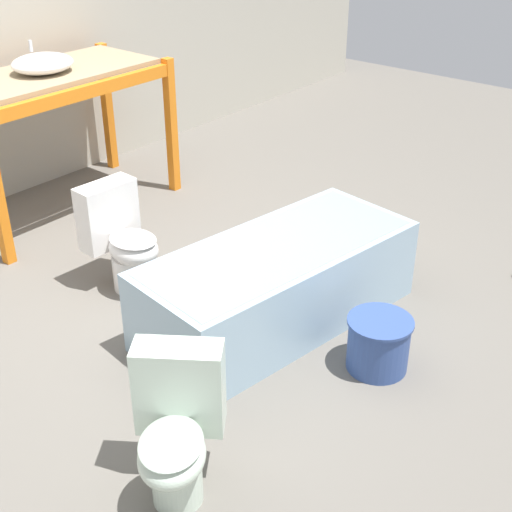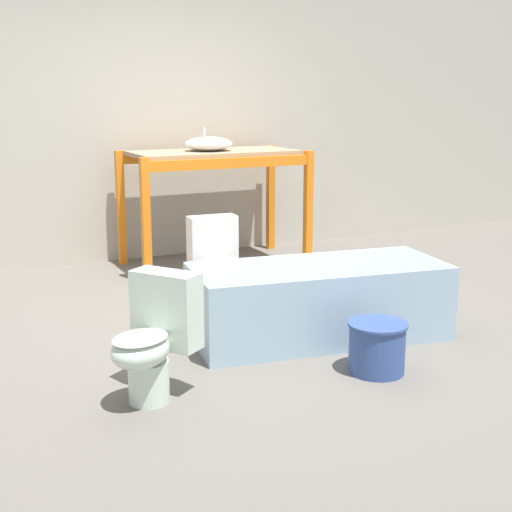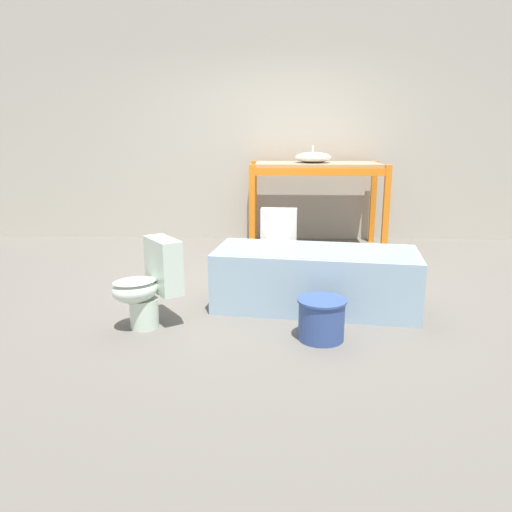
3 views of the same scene
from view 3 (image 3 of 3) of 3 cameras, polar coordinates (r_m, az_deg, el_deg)
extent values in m
plane|color=#666059|center=(4.83, 1.60, -3.51)|extent=(12.00, 12.00, 0.00)
cube|color=#B2AD9E|center=(6.89, 1.74, 15.24)|extent=(10.80, 0.08, 3.20)
cube|color=orange|center=(5.98, -0.48, 5.23)|extent=(0.07, 0.07, 1.08)
cube|color=orange|center=(6.13, 14.61, 4.99)|extent=(0.07, 0.07, 1.08)
cube|color=orange|center=(6.75, -0.23, 6.24)|extent=(0.07, 0.07, 1.08)
cube|color=orange|center=(6.88, 13.20, 6.03)|extent=(0.07, 0.07, 1.08)
cube|color=orange|center=(5.95, 7.30, 9.53)|extent=(1.59, 0.06, 0.09)
cube|color=orange|center=(6.72, 6.67, 10.06)|extent=(1.59, 0.06, 0.09)
cube|color=#998466|center=(6.33, 6.98, 10.38)|extent=(1.52, 0.71, 0.04)
ellipsoid|color=white|center=(6.31, 6.52, 11.14)|extent=(0.44, 0.41, 0.13)
cylinder|color=silver|center=(6.42, 6.46, 12.12)|extent=(0.02, 0.02, 0.08)
cube|color=#99B7CC|center=(4.25, 6.76, -2.59)|extent=(1.76, 0.94, 0.50)
cube|color=#829CAD|center=(4.21, 6.82, -0.69)|extent=(1.67, 0.85, 0.21)
cylinder|color=white|center=(5.18, 2.46, -0.99)|extent=(0.22, 0.22, 0.23)
ellipsoid|color=white|center=(5.07, 2.45, 0.96)|extent=(0.30, 0.36, 0.19)
ellipsoid|color=beige|center=(5.06, 2.45, 1.69)|extent=(0.28, 0.34, 0.03)
cube|color=white|center=(5.27, 2.59, 3.19)|extent=(0.39, 0.18, 0.42)
cylinder|color=silver|center=(3.92, -12.69, -6.38)|extent=(0.22, 0.22, 0.23)
ellipsoid|color=silver|center=(3.84, -13.69, -3.80)|extent=(0.44, 0.43, 0.19)
ellipsoid|color=#A3B3A3|center=(3.82, -13.75, -2.84)|extent=(0.42, 0.40, 0.03)
cube|color=silver|center=(3.87, -10.56, -1.04)|extent=(0.35, 0.40, 0.42)
cylinder|color=#334C8C|center=(3.63, 7.45, -7.19)|extent=(0.33, 0.33, 0.30)
cylinder|color=#334C8C|center=(3.58, 7.52, -5.06)|extent=(0.35, 0.35, 0.02)
camera|label=1|loc=(3.24, -54.39, 25.77)|focal=50.00mm
camera|label=2|loc=(2.01, -85.56, 5.35)|focal=50.00mm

